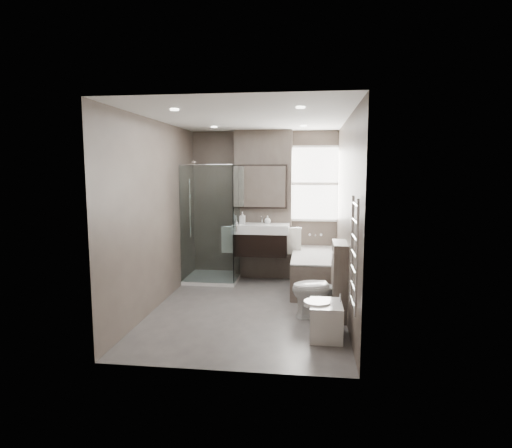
% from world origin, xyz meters
% --- Properties ---
extents(room, '(2.70, 3.90, 2.70)m').
position_xyz_m(room, '(0.00, 0.00, 1.30)').
color(room, '#514D4A').
rests_on(room, ground).
extents(vanity_pier, '(1.00, 0.25, 2.60)m').
position_xyz_m(vanity_pier, '(0.00, 1.77, 1.30)').
color(vanity_pier, '#534941').
rests_on(vanity_pier, ground).
extents(vanity, '(0.95, 0.47, 0.66)m').
position_xyz_m(vanity, '(0.00, 1.43, 0.74)').
color(vanity, black).
rests_on(vanity, vanity_pier).
extents(mirror_cabinet, '(0.86, 0.08, 0.76)m').
position_xyz_m(mirror_cabinet, '(0.00, 1.61, 1.63)').
color(mirror_cabinet, black).
rests_on(mirror_cabinet, vanity_pier).
extents(towel_left, '(0.24, 0.06, 0.44)m').
position_xyz_m(towel_left, '(-0.56, 1.40, 0.72)').
color(towel_left, silver).
rests_on(towel_left, vanity_pier).
extents(towel_right, '(0.24, 0.06, 0.44)m').
position_xyz_m(towel_right, '(0.56, 1.40, 0.72)').
color(towel_right, silver).
rests_on(towel_right, vanity_pier).
extents(shower_enclosure, '(0.90, 0.90, 2.00)m').
position_xyz_m(shower_enclosure, '(-0.75, 1.35, 0.49)').
color(shower_enclosure, white).
rests_on(shower_enclosure, ground).
extents(bathtub, '(0.75, 1.60, 0.57)m').
position_xyz_m(bathtub, '(0.92, 1.10, 0.32)').
color(bathtub, '#534941').
rests_on(bathtub, ground).
extents(window, '(0.98, 0.06, 1.33)m').
position_xyz_m(window, '(0.90, 1.88, 1.68)').
color(window, white).
rests_on(window, room).
extents(toilet, '(0.81, 0.57, 0.75)m').
position_xyz_m(toilet, '(0.97, -0.23, 0.38)').
color(toilet, white).
rests_on(toilet, ground).
extents(cistern_box, '(0.19, 0.55, 1.00)m').
position_xyz_m(cistern_box, '(1.21, -0.25, 0.50)').
color(cistern_box, '#534941').
rests_on(cistern_box, ground).
extents(bidet, '(0.44, 0.51, 0.53)m').
position_xyz_m(bidet, '(1.01, -0.94, 0.22)').
color(bidet, white).
rests_on(bidet, ground).
extents(towel_radiator, '(0.03, 0.49, 1.10)m').
position_xyz_m(towel_radiator, '(1.25, -1.60, 1.12)').
color(towel_radiator, silver).
rests_on(towel_radiator, room).
extents(soap_bottle_a, '(0.09, 0.09, 0.21)m').
position_xyz_m(soap_bottle_a, '(-0.32, 1.44, 1.10)').
color(soap_bottle_a, white).
rests_on(soap_bottle_a, vanity).
extents(soap_bottle_b, '(0.11, 0.11, 0.14)m').
position_xyz_m(soap_bottle_b, '(0.10, 1.51, 1.07)').
color(soap_bottle_b, white).
rests_on(soap_bottle_b, vanity).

